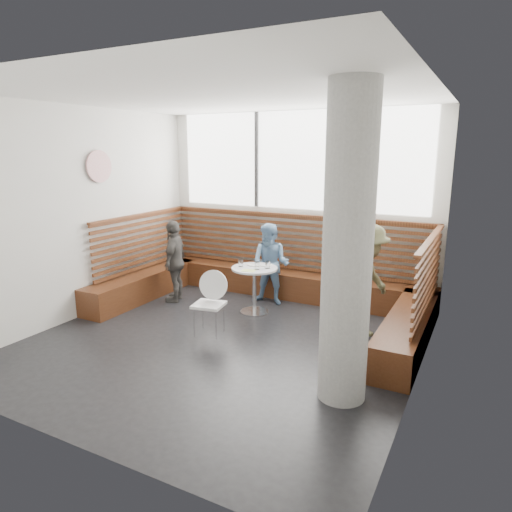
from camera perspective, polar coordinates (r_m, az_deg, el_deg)
The scene contains 15 objects.
room at distance 5.87m, azimuth -4.50°, elevation 3.77°, with size 5.00×5.00×3.20m.
booth at distance 7.66m, azimuth 2.68°, elevation -3.16°, with size 5.00×2.50×1.44m.
concrete_column at distance 4.57m, azimuth 11.38°, elevation 0.87°, with size 0.50×0.50×3.20m, color gray.
wall_art at distance 7.67m, azimuth -19.04°, elevation 10.54°, with size 0.50×0.50×0.03m, color white.
cafe_table at distance 7.23m, azimuth -0.19°, elevation -3.07°, with size 0.73×0.73×0.75m.
cafe_chair at distance 6.48m, azimuth -5.60°, elevation -5.21°, with size 0.43×0.42×0.89m.
adult_man at distance 6.40m, azimuth 13.63°, elevation -3.15°, with size 1.03×0.59×1.60m, color brown.
child_back at distance 7.63m, azimuth 1.84°, elevation -1.04°, with size 0.67×0.52×1.37m, color #6B92BA.
child_left at distance 7.91m, azimuth -10.11°, elevation -0.62°, with size 0.82×0.34×1.40m, color #4A4743.
plate_near at distance 7.32m, azimuth -0.31°, elevation -1.09°, with size 0.21×0.21×0.01m, color white.
plate_far at distance 7.29m, azimuth 1.23°, elevation -1.16°, with size 0.19×0.19×0.01m, color white.
glass_left at distance 7.23m, azimuth -1.92°, elevation -0.88°, with size 0.07×0.07×0.11m, color white.
glass_mid at distance 7.04m, azimuth 0.16°, elevation -1.21°, with size 0.08×0.08×0.12m, color white.
glass_right at distance 7.11m, azimuth 1.48°, elevation -1.11°, with size 0.07×0.07×0.12m, color white.
menu_card at distance 6.98m, azimuth -0.95°, elevation -1.84°, with size 0.21×0.14×0.00m, color #A5C64C.
Camera 1 is at (3.07, -4.91, 2.55)m, focal length 32.00 mm.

